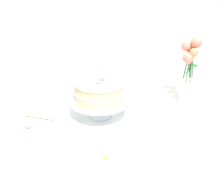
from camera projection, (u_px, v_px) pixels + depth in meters
dining_table at (120, 141)px, 1.52m from camera, size 1.40×1.00×0.74m
linen_napkin at (100, 117)px, 1.55m from camera, size 0.33×0.33×0.00m
cake_stand at (100, 102)px, 1.51m from camera, size 0.29×0.29×0.10m
layer_cake at (100, 89)px, 1.48m from camera, size 0.24×0.24×0.11m
flower_vase at (189, 74)px, 1.63m from camera, size 0.10×0.10×0.35m
fallen_rose at (29, 124)px, 1.45m from camera, size 0.15×0.14×0.04m
loose_petal_0 at (217, 170)px, 1.18m from camera, size 0.04×0.05×0.00m
loose_petal_1 at (105, 158)px, 1.25m from camera, size 0.03×0.04×0.00m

